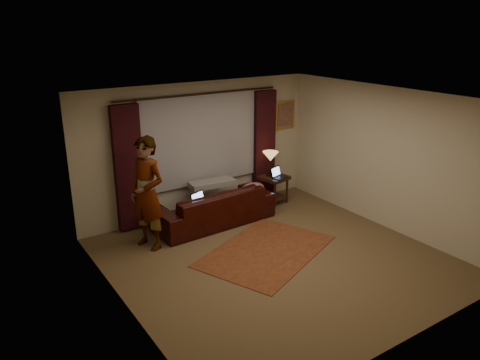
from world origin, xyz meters
name	(u,v)px	position (x,y,z in m)	size (l,w,h in m)	color
floor	(276,259)	(0.00, 0.00, -0.01)	(5.00, 5.00, 0.01)	brown
ceiling	(280,99)	(0.00, 0.00, 2.60)	(5.00, 5.00, 0.02)	silver
wall_back	(199,149)	(0.00, 2.50, 1.30)	(5.00, 0.02, 2.60)	beige
wall_front	(415,245)	(0.00, -2.50, 1.30)	(5.00, 0.02, 2.60)	beige
wall_left	(121,220)	(-2.50, 0.00, 1.30)	(0.02, 5.00, 2.60)	beige
wall_right	(386,159)	(2.50, 0.00, 1.30)	(0.02, 5.00, 2.60)	beige
sheer_curtain	(200,139)	(0.00, 2.44, 1.50)	(2.50, 0.05, 1.80)	#97979F
drape_left	(128,169)	(-1.50, 2.39, 1.18)	(0.50, 0.14, 2.30)	black
drape_right	(264,145)	(1.50, 2.39, 1.18)	(0.50, 0.14, 2.30)	black
curtain_rod	(200,94)	(0.00, 2.39, 2.38)	(0.04, 0.04, 3.40)	black
picture_frame	(285,115)	(2.10, 2.47, 1.75)	(0.50, 0.04, 0.60)	gold
sofa	(213,200)	(-0.11, 1.80, 0.47)	(2.33, 1.01, 0.94)	black
throw_blanket	(212,171)	(0.04, 2.08, 0.95)	(0.90, 0.36, 0.11)	gray
clothing_pile	(253,188)	(0.74, 1.69, 0.57)	(0.46, 0.35, 0.19)	#84515E
laptop_sofa	(203,200)	(-0.42, 1.64, 0.59)	(0.33, 0.36, 0.24)	black
area_rug	(266,251)	(0.03, 0.30, 0.01)	(2.29, 1.52, 0.01)	brown
end_table	(274,189)	(1.50, 2.00, 0.30)	(0.51, 0.51, 0.59)	black
tiffany_lamp	(270,164)	(1.44, 2.07, 0.85)	(0.33, 0.33, 0.53)	olive
laptop_table	(280,173)	(1.53, 1.85, 0.70)	(0.30, 0.33, 0.22)	black
person	(147,193)	(-1.51, 1.56, 0.97)	(0.57, 0.57, 1.93)	gray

